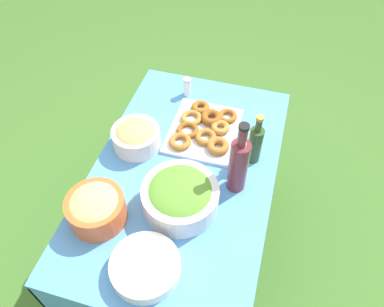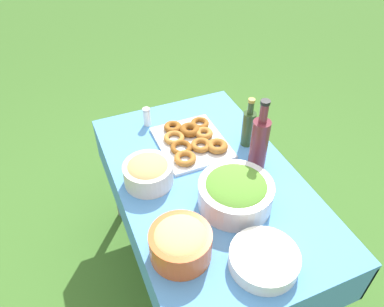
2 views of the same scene
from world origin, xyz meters
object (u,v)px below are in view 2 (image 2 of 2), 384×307
object	(u,v)px
salad_bowl	(236,192)
donut_platter	(192,141)
plate_stack	(264,259)
pasta_bowl	(181,242)
olive_oil_bottle	(248,127)
bread_bowl	(148,172)
wine_bottle	(259,143)

from	to	relation	value
salad_bowl	donut_platter	world-z (taller)	salad_bowl
plate_stack	pasta_bowl	bearing A→B (deg)	58.86
salad_bowl	olive_oil_bottle	world-z (taller)	olive_oil_bottle
salad_bowl	plate_stack	xyz separation A→B (m)	(-0.30, 0.04, -0.04)
olive_oil_bottle	bread_bowl	distance (m)	0.54
olive_oil_bottle	pasta_bowl	bearing A→B (deg)	131.13
salad_bowl	donut_platter	xyz separation A→B (m)	(0.43, 0.01, -0.05)
plate_stack	bread_bowl	bearing A→B (deg)	24.22
salad_bowl	plate_stack	bearing A→B (deg)	172.57
bread_bowl	wine_bottle	bearing A→B (deg)	-101.73
donut_platter	bread_bowl	distance (m)	0.33
pasta_bowl	plate_stack	size ratio (longest dim) A/B	0.90
plate_stack	salad_bowl	bearing A→B (deg)	-7.43
pasta_bowl	wine_bottle	distance (m)	0.58
salad_bowl	pasta_bowl	world-z (taller)	pasta_bowl
pasta_bowl	donut_platter	world-z (taller)	pasta_bowl
salad_bowl	bread_bowl	bearing A→B (deg)	48.10
plate_stack	olive_oil_bottle	bearing A→B (deg)	-24.00
donut_platter	plate_stack	world-z (taller)	plate_stack
donut_platter	bread_bowl	bearing A→B (deg)	121.24
salad_bowl	wine_bottle	size ratio (longest dim) A/B	0.84
pasta_bowl	donut_platter	xyz separation A→B (m)	(0.57, -0.29, -0.05)
plate_stack	bread_bowl	size ratio (longest dim) A/B	1.16
donut_platter	pasta_bowl	bearing A→B (deg)	153.49
wine_bottle	bread_bowl	distance (m)	0.50
olive_oil_bottle	donut_platter	bearing A→B (deg)	67.85
salad_bowl	olive_oil_bottle	distance (m)	0.41
pasta_bowl	wine_bottle	xyz separation A→B (m)	(0.30, -0.49, 0.07)
pasta_bowl	donut_platter	distance (m)	0.64
plate_stack	olive_oil_bottle	distance (m)	0.69
olive_oil_bottle	wine_bottle	xyz separation A→B (m)	(-0.17, 0.04, 0.04)
donut_platter	plate_stack	size ratio (longest dim) A/B	1.48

